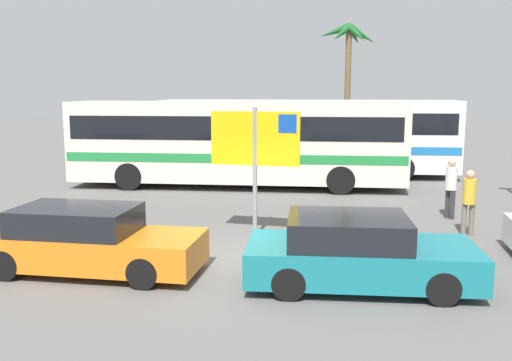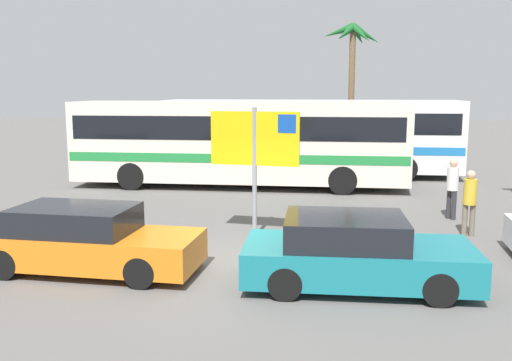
# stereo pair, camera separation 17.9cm
# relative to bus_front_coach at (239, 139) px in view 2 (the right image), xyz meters

# --- Properties ---
(ground) EXTENTS (120.00, 120.00, 0.00)m
(ground) POSITION_rel_bus_front_coach_xyz_m (1.40, -9.42, -1.78)
(ground) COLOR #605E5B
(bus_front_coach) EXTENTS (12.27, 2.64, 3.17)m
(bus_front_coach) POSITION_rel_bus_front_coach_xyz_m (0.00, 0.00, 0.00)
(bus_front_coach) COLOR silver
(bus_front_coach) RESTS_ON ground
(bus_rear_coach) EXTENTS (12.27, 2.64, 3.17)m
(bus_rear_coach) POSITION_rel_bus_front_coach_xyz_m (2.54, 3.23, 0.00)
(bus_rear_coach) COLOR white
(bus_rear_coach) RESTS_ON ground
(ferry_sign) EXTENTS (2.19, 0.37, 3.20)m
(ferry_sign) POSITION_rel_bus_front_coach_xyz_m (1.54, -7.26, 0.54)
(ferry_sign) COLOR gray
(ferry_sign) RESTS_ON ground
(car_teal) EXTENTS (4.22, 1.94, 1.32)m
(car_teal) POSITION_rel_bus_front_coach_xyz_m (3.76, -10.49, -1.15)
(car_teal) COLOR #19757F
(car_teal) RESTS_ON ground
(car_orange) EXTENTS (4.56, 1.93, 1.32)m
(car_orange) POSITION_rel_bus_front_coach_xyz_m (-1.55, -10.27, -1.15)
(car_orange) COLOR orange
(car_orange) RESTS_ON ground
(pedestrian_by_bus) EXTENTS (0.32, 0.32, 1.71)m
(pedestrian_by_bus) POSITION_rel_bus_front_coach_xyz_m (6.74, -4.60, -0.78)
(pedestrian_by_bus) COLOR #2D2D33
(pedestrian_by_bus) RESTS_ON ground
(pedestrian_near_sign) EXTENTS (0.32, 0.32, 1.65)m
(pedestrian_near_sign) POSITION_rel_bus_front_coach_xyz_m (6.76, -6.45, -0.81)
(pedestrian_near_sign) COLOR #706656
(pedestrian_near_sign) RESTS_ON ground
(palm_tree_seaside) EXTENTS (3.07, 2.92, 7.02)m
(palm_tree_seaside) POSITION_rel_bus_front_coach_xyz_m (4.47, 9.53, 3.83)
(palm_tree_seaside) COLOR brown
(palm_tree_seaside) RESTS_ON ground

